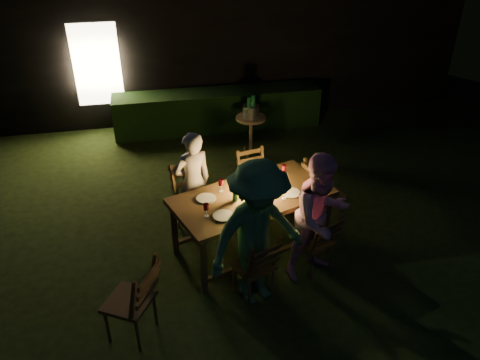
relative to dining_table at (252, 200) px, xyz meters
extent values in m
plane|color=black|center=(0.71, 0.27, -0.76)|extent=(40.00, 40.00, 0.00)
cube|color=black|center=(0.71, 6.47, 0.84)|extent=(10.00, 4.00, 3.20)
cube|color=#FFE5B2|center=(-2.09, 4.48, 0.59)|extent=(0.90, 0.06, 1.60)
cube|color=black|center=(0.21, 4.02, -0.36)|extent=(4.20, 0.70, 0.80)
cube|color=#462A17|center=(0.00, 0.00, 0.05)|extent=(2.26, 1.63, 0.07)
cube|color=#462A17|center=(-0.74, -0.70, -0.39)|extent=(0.08, 0.08, 0.75)
cube|color=#462A17|center=(-1.02, 0.09, -0.39)|extent=(0.08, 0.08, 0.75)
cube|color=#462A17|center=(1.02, -0.09, -0.39)|extent=(0.08, 0.08, 0.75)
cube|color=#462A17|center=(0.74, 0.70, -0.39)|extent=(0.08, 0.08, 0.75)
cube|color=#462A17|center=(-0.18, -0.86, -0.34)|extent=(0.54, 0.53, 0.04)
cube|color=#462A17|center=(-0.11, -1.02, -0.07)|extent=(0.44, 0.30, 0.49)
cube|color=#462A17|center=(0.67, -0.56, -0.35)|extent=(0.54, 0.53, 0.04)
cube|color=#462A17|center=(0.75, -0.72, -0.09)|extent=(0.43, 0.30, 0.48)
cube|color=#462A17|center=(-0.67, 0.56, -0.28)|extent=(0.62, 0.61, 0.04)
cube|color=#462A17|center=(-0.76, 0.74, 0.02)|extent=(0.49, 0.35, 0.56)
cube|color=#462A17|center=(0.27, 0.89, -0.32)|extent=(0.52, 0.50, 0.04)
cube|color=#462A17|center=(0.23, 1.07, -0.04)|extent=(0.46, 0.24, 0.51)
cube|color=#462A17|center=(1.18, 0.41, -0.29)|extent=(0.53, 0.54, 0.04)
cube|color=#462A17|center=(0.99, 0.37, 0.00)|extent=(0.25, 0.48, 0.54)
cube|color=#462A17|center=(-1.60, -1.19, -0.29)|extent=(0.62, 0.63, 0.04)
cube|color=#462A17|center=(-1.43, -1.29, 0.01)|extent=(0.37, 0.48, 0.55)
imported|color=beige|center=(-0.69, 0.63, -0.01)|extent=(0.64, 0.52, 1.51)
imported|color=#D391B9|center=(0.69, -0.63, 0.07)|extent=(0.97, 0.86, 1.67)
imported|color=#3A7447|center=(-0.16, -0.92, 0.15)|extent=(1.34, 1.03, 1.83)
cube|color=white|center=(0.03, 0.06, 0.10)|extent=(0.15, 0.15, 0.03)
cube|color=white|center=(0.03, 0.06, 0.42)|extent=(0.16, 0.16, 0.03)
cylinder|color=#FF9E3F|center=(0.03, 0.06, 0.21)|extent=(0.09, 0.09, 0.18)
cylinder|color=white|center=(-0.59, 0.03, 0.09)|extent=(0.25, 0.25, 0.01)
cylinder|color=white|center=(-0.45, -0.39, 0.09)|extent=(0.25, 0.25, 0.01)
cylinder|color=white|center=(0.35, 0.36, 0.09)|extent=(0.25, 0.25, 0.01)
cylinder|color=white|center=(0.50, -0.06, 0.09)|extent=(0.25, 0.25, 0.01)
cylinder|color=#0F471E|center=(-0.24, -0.08, 0.22)|extent=(0.07, 0.07, 0.28)
cube|color=red|center=(-0.04, -0.35, 0.09)|extent=(0.18, 0.14, 0.01)
cube|color=red|center=(0.62, -0.10, 0.09)|extent=(0.18, 0.14, 0.01)
cube|color=black|center=(-0.49, -0.49, 0.09)|extent=(0.14, 0.07, 0.01)
cylinder|color=olive|center=(0.61, 2.73, -0.04)|extent=(0.55, 0.55, 0.04)
cylinder|color=olive|center=(0.61, 2.73, -0.40)|extent=(0.06, 0.06, 0.72)
cylinder|color=#A5A8AD|center=(0.61, 2.73, 0.09)|extent=(0.30, 0.30, 0.22)
cylinder|color=#0F471E|center=(0.56, 2.69, 0.14)|extent=(0.07, 0.07, 0.32)
cylinder|color=#0F471E|center=(0.66, 2.77, 0.14)|extent=(0.07, 0.07, 0.32)
camera|label=1|loc=(-1.18, -4.92, 3.31)|focal=35.00mm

